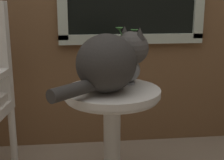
# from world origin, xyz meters

# --- Properties ---
(wicker_side_table) EXTENTS (0.53, 0.53, 0.62)m
(wicker_side_table) POSITION_xyz_m (0.12, 0.12, 0.44)
(wicker_side_table) COLOR silver
(wicker_side_table) RESTS_ON ground_plane
(cat) EXTENTS (0.54, 0.52, 0.32)m
(cat) POSITION_xyz_m (0.11, 0.09, 0.78)
(cat) COLOR #33302D
(cat) RESTS_ON wicker_side_table
(pewter_vase_with_ivy) EXTENTS (0.14, 0.14, 0.32)m
(pewter_vase_with_ivy) POSITION_xyz_m (0.23, 0.22, 0.72)
(pewter_vase_with_ivy) COLOR gray
(pewter_vase_with_ivy) RESTS_ON wicker_side_table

